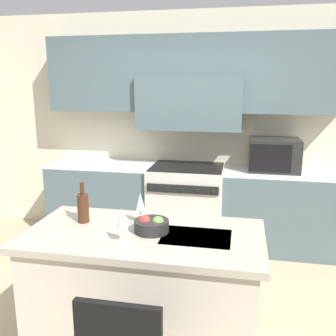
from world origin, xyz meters
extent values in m
plane|color=tan|center=(0.00, 0.00, 0.00)|extent=(10.00, 10.00, 0.00)
cube|color=beige|center=(0.00, 2.06, 1.35)|extent=(10.00, 0.06, 2.70)
cube|color=#4C6066|center=(0.00, 1.86, 1.98)|extent=(3.33, 0.34, 0.85)
cube|color=#4C6066|center=(0.00, 1.83, 1.65)|extent=(1.19, 0.40, 0.60)
cube|color=#4C6066|center=(-1.05, 1.72, 0.45)|extent=(1.24, 0.62, 0.90)
cube|color=white|center=(-1.05, 1.72, 0.91)|extent=(1.24, 0.62, 0.03)
cube|color=#4C6066|center=(1.05, 1.72, 0.45)|extent=(1.24, 0.62, 0.90)
cube|color=white|center=(1.05, 1.72, 0.91)|extent=(1.24, 0.62, 0.03)
cube|color=beige|center=(0.00, 1.70, 0.46)|extent=(0.85, 0.66, 0.93)
cube|color=black|center=(0.00, 1.70, 0.93)|extent=(0.82, 0.61, 0.01)
cube|color=black|center=(0.00, 1.36, 0.76)|extent=(0.78, 0.02, 0.09)
cylinder|color=black|center=(-0.33, 1.35, 0.76)|extent=(0.04, 0.02, 0.04)
cylinder|color=black|center=(-0.17, 1.35, 0.76)|extent=(0.04, 0.02, 0.04)
cylinder|color=black|center=(0.00, 1.35, 0.76)|extent=(0.04, 0.02, 0.04)
cylinder|color=black|center=(0.17, 1.35, 0.76)|extent=(0.04, 0.02, 0.04)
cylinder|color=black|center=(0.33, 1.35, 0.76)|extent=(0.04, 0.02, 0.04)
cube|color=black|center=(0.96, 1.72, 1.11)|extent=(0.54, 0.42, 0.35)
cube|color=black|center=(0.91, 1.51, 1.11)|extent=(0.42, 0.01, 0.29)
cube|color=beige|center=(0.00, -0.24, 0.44)|extent=(1.47, 0.74, 0.87)
cube|color=#B2A893|center=(0.00, -0.24, 0.89)|extent=(1.56, 0.81, 0.04)
cube|color=#2D2D30|center=(0.35, -0.24, 0.91)|extent=(0.44, 0.32, 0.01)
cylinder|color=#B2B2B7|center=(0.35, -0.05, 0.91)|extent=(0.02, 0.02, 0.00)
cylinder|color=#422314|center=(-0.47, -0.14, 1.02)|extent=(0.08, 0.08, 0.20)
cylinder|color=#422314|center=(-0.47, -0.14, 1.16)|extent=(0.03, 0.03, 0.09)
cylinder|color=white|center=(-0.09, -0.41, 0.92)|extent=(0.06, 0.06, 0.01)
cylinder|color=white|center=(-0.09, -0.41, 0.97)|extent=(0.01, 0.01, 0.09)
cone|color=white|center=(-0.09, -0.41, 1.07)|extent=(0.07, 0.07, 0.12)
cylinder|color=white|center=(-0.07, -0.07, 0.92)|extent=(0.06, 0.06, 0.01)
cylinder|color=white|center=(-0.07, -0.07, 0.97)|extent=(0.01, 0.01, 0.09)
cone|color=white|center=(-0.07, -0.07, 1.07)|extent=(0.07, 0.07, 0.12)
cylinder|color=black|center=(0.05, -0.22, 0.96)|extent=(0.23, 0.23, 0.08)
sphere|color=red|center=(0.00, -0.22, 0.99)|extent=(0.08, 0.08, 0.08)
sphere|color=#66A83D|center=(0.09, -0.22, 0.99)|extent=(0.08, 0.08, 0.08)
camera|label=1|loc=(0.61, -2.47, 1.87)|focal=40.00mm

